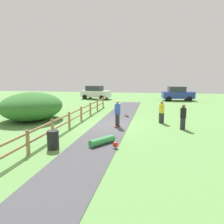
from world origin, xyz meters
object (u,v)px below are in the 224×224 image
Objects in this scene: bush_large at (32,106)px; trash_bin at (53,140)px; skater_riding at (117,112)px; parked_car_white at (95,92)px; skateboard_loose at (127,116)px; bystander_yellow at (162,111)px; parked_car_blue at (178,94)px; skater_fallen at (103,141)px; bystander_black at (183,116)px.

bush_large is 6.04× the size of trash_bin.
parked_car_white is (-6.02, 17.52, -0.07)m from skater_riding.
parked_car_white is (-6.16, 13.44, 0.87)m from skateboard_loose.
skateboard_loose is at bearing -65.37° from parked_car_white.
parked_car_white is at bearing 119.85° from bystander_yellow.
parked_car_blue is (5.37, 13.42, 0.87)m from skateboard_loose.
skater_fallen is 22.34m from parked_car_blue.
bush_large reaches higher than skateboard_loose.
bystander_yellow is at bearing 63.28° from skater_fallen.
bystander_black is 17.44m from parked_car_blue.
skateboard_loose is 0.51× the size of bystander_yellow.
bystander_black is (4.33, 4.23, 0.70)m from skater_fallen.
skater_fallen is (6.88, -5.43, -0.88)m from bush_large.
skater_riding is at bearing -147.42° from bystander_yellow.
skater_riding is 3.51m from bystander_yellow.
skater_riding is at bearing -178.60° from bystander_black.
bush_large reaches higher than bystander_yellow.
bush_large reaches higher than skater_riding.
trash_bin reaches higher than skateboard_loose.
bystander_yellow reaches higher than trash_bin.
skater_riding is (6.95, -1.31, -0.05)m from bush_large.
bystander_yellow is at bearing -60.15° from parked_car_white.
skater_fallen is at bearing 25.21° from trash_bin.
bystander_yellow is at bearing -99.31° from parked_car_blue.
bystander_yellow is 0.99× the size of bystander_black.
bush_large is 1.22× the size of parked_car_white.
skater_riding is at bearing 89.00° from skater_fallen.
parked_car_white is at bearing 120.55° from bystander_black.
parked_car_blue reaches higher than skater_fallen.
skateboard_loose is at bearing 87.97° from skater_riding.
bush_large is 3.32× the size of bystander_black.
trash_bin is 0.20× the size of parked_car_white.
bush_large is 7.07m from skater_riding.
parked_car_white is at bearing 108.96° from skater_riding.
skater_fallen is 6.76m from bystander_yellow.
bystander_black is at bearing -44.00° from skateboard_loose.
skater_fallen reaches higher than skateboard_loose.
parked_car_blue is at bearing 72.51° from skater_riding.
bystander_black reaches higher than bystander_yellow.
trash_bin is 0.20× the size of parked_car_blue.
bystander_yellow is at bearing 126.22° from bystander_black.
parked_car_white reaches higher than trash_bin.
bush_large is 8.81m from skater_fallen.
parked_car_blue reaches higher than bystander_black.
skater_riding is 4.19m from skateboard_loose.
parked_car_white is (-8.97, 15.63, 0.07)m from bystander_yellow.
skater_fallen is (2.21, 1.04, -0.25)m from trash_bin.
skater_riding is 18.52m from parked_car_white.
skater_riding is 18.35m from parked_car_blue.
parked_car_white is at bearing 86.71° from bush_large.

